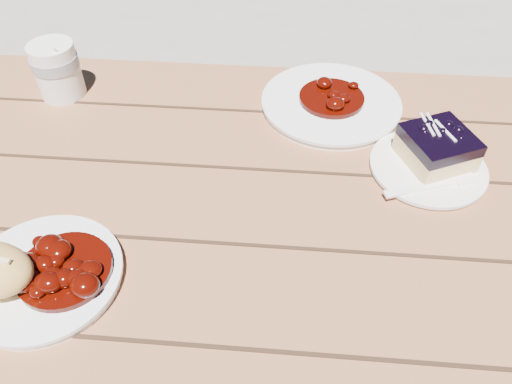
# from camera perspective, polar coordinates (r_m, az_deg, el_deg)

# --- Properties ---
(picnic_table) EXTENTS (2.00, 1.55, 0.75)m
(picnic_table) POSITION_cam_1_polar(r_m,az_deg,el_deg) (0.95, -17.22, -7.02)
(picnic_table) COLOR brown
(picnic_table) RESTS_ON ground
(main_plate) EXTENTS (0.20, 0.20, 0.02)m
(main_plate) POSITION_cam_1_polar(r_m,az_deg,el_deg) (0.73, -23.04, -8.99)
(main_plate) COLOR white
(main_plate) RESTS_ON picnic_table
(goulash_stew) EXTENTS (0.13, 0.13, 0.04)m
(goulash_stew) POSITION_cam_1_polar(r_m,az_deg,el_deg) (0.70, -21.36, -7.58)
(goulash_stew) COLOR #3A0702
(goulash_stew) RESTS_ON main_plate
(dessert_plate) EXTENTS (0.18, 0.18, 0.01)m
(dessert_plate) POSITION_cam_1_polar(r_m,az_deg,el_deg) (0.87, 19.02, 2.62)
(dessert_plate) COLOR white
(dessert_plate) RESTS_ON picnic_table
(blueberry_cake) EXTENTS (0.13, 0.13, 0.06)m
(blueberry_cake) POSITION_cam_1_polar(r_m,az_deg,el_deg) (0.87, 20.02, 4.84)
(blueberry_cake) COLOR #EAC97F
(blueberry_cake) RESTS_ON dessert_plate
(fork_dessert) EXTENTS (0.16, 0.08, 0.00)m
(fork_dessert) POSITION_cam_1_polar(r_m,az_deg,el_deg) (0.82, 18.38, 0.50)
(fork_dessert) COLOR white
(fork_dessert) RESTS_ON dessert_plate
(coffee_cup) EXTENTS (0.08, 0.08, 0.11)m
(coffee_cup) POSITION_cam_1_polar(r_m,az_deg,el_deg) (1.04, -21.76, 12.80)
(coffee_cup) COLOR white
(coffee_cup) RESTS_ON picnic_table
(second_plate) EXTENTS (0.26, 0.26, 0.02)m
(second_plate) POSITION_cam_1_polar(r_m,az_deg,el_deg) (0.97, 8.54, 9.92)
(second_plate) COLOR white
(second_plate) RESTS_ON picnic_table
(second_stew) EXTENTS (0.12, 0.12, 0.04)m
(second_stew) POSITION_cam_1_polar(r_m,az_deg,el_deg) (0.95, 8.73, 11.34)
(second_stew) COLOR #3A0702
(second_stew) RESTS_ON second_plate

